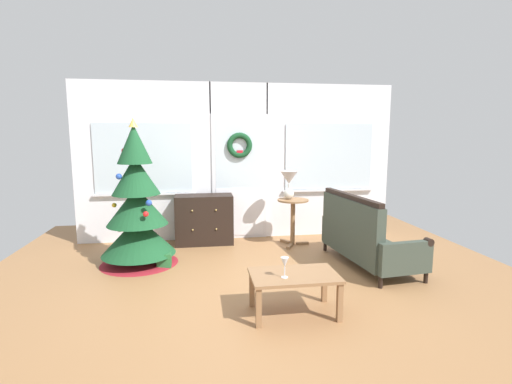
# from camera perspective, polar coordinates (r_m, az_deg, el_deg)

# --- Properties ---
(ground_plane) EXTENTS (6.76, 6.76, 0.00)m
(ground_plane) POSITION_cam_1_polar(r_m,az_deg,el_deg) (4.58, 0.42, -13.53)
(ground_plane) COLOR #996B42
(back_wall_with_door) EXTENTS (5.20, 0.19, 2.55)m
(back_wall_with_door) POSITION_cam_1_polar(r_m,az_deg,el_deg) (6.32, -2.53, 4.58)
(back_wall_with_door) COLOR white
(back_wall_with_door) RESTS_ON ground
(christmas_tree) EXTENTS (1.03, 1.03, 1.93)m
(christmas_tree) POSITION_cam_1_polar(r_m,az_deg,el_deg) (5.30, -17.30, -2.92)
(christmas_tree) COLOR #4C331E
(christmas_tree) RESTS_ON ground
(dresser_cabinet) EXTENTS (0.90, 0.45, 0.78)m
(dresser_cabinet) POSITION_cam_1_polar(r_m,az_deg,el_deg) (6.13, -7.74, -4.07)
(dresser_cabinet) COLOR black
(dresser_cabinet) RESTS_ON ground
(settee_sofa) EXTENTS (0.87, 1.65, 0.96)m
(settee_sofa) POSITION_cam_1_polar(r_m,az_deg,el_deg) (5.25, 15.67, -6.61)
(settee_sofa) COLOR black
(settee_sofa) RESTS_ON ground
(side_table) EXTENTS (0.50, 0.48, 0.73)m
(side_table) POSITION_cam_1_polar(r_m,az_deg,el_deg) (5.98, 5.52, -3.12)
(side_table) COLOR #8E6642
(side_table) RESTS_ON ground
(table_lamp) EXTENTS (0.28, 0.28, 0.44)m
(table_lamp) POSITION_cam_1_polar(r_m,az_deg,el_deg) (5.92, 4.94, 1.66)
(table_lamp) COLOR silver
(table_lamp) RESTS_ON side_table
(coffee_table) EXTENTS (0.84, 0.52, 0.40)m
(coffee_table) POSITION_cam_1_polar(r_m,az_deg,el_deg) (3.78, 5.71, -12.91)
(coffee_table) COLOR #8E6642
(coffee_table) RESTS_ON ground
(wine_glass) EXTENTS (0.08, 0.08, 0.20)m
(wine_glass) POSITION_cam_1_polar(r_m,az_deg,el_deg) (3.61, 4.31, -10.51)
(wine_glass) COLOR silver
(wine_glass) RESTS_ON coffee_table
(gift_box) EXTENTS (0.18, 0.17, 0.18)m
(gift_box) POSITION_cam_1_polar(r_m,az_deg,el_deg) (5.23, -13.54, -9.83)
(gift_box) COLOR #266633
(gift_box) RESTS_ON ground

